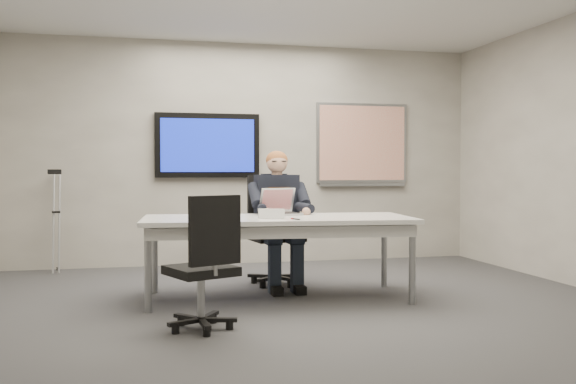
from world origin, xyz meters
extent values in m
cube|color=#323234|center=(0.00, 0.00, 0.00)|extent=(6.00, 6.00, 0.02)
cube|color=gray|center=(0.00, 3.00, 1.40)|extent=(6.00, 0.02, 2.80)
cube|color=gray|center=(0.00, -3.00, 1.40)|extent=(6.00, 0.02, 2.80)
cube|color=silver|center=(-0.10, 0.69, 0.74)|extent=(2.54, 1.24, 0.04)
cube|color=silver|center=(-0.10, 0.69, 0.66)|extent=(2.43, 1.13, 0.10)
cylinder|color=gray|center=(-1.28, 0.37, 0.36)|extent=(0.06, 0.06, 0.72)
cylinder|color=gray|center=(1.01, 0.16, 0.36)|extent=(0.06, 0.06, 0.72)
cylinder|color=gray|center=(-1.20, 1.22, 0.36)|extent=(0.06, 0.06, 0.72)
cylinder|color=gray|center=(1.09, 1.02, 0.36)|extent=(0.06, 0.06, 0.72)
cube|color=black|center=(-0.50, 2.95, 1.50)|extent=(1.30, 0.08, 0.80)
cube|color=navy|center=(-0.50, 2.90, 1.50)|extent=(1.16, 0.01, 0.66)
cube|color=gray|center=(1.55, 2.98, 1.55)|extent=(1.25, 0.04, 1.05)
cube|color=silver|center=(1.55, 2.95, 1.55)|extent=(1.18, 0.01, 0.98)
cube|color=gray|center=(1.55, 2.94, 1.00)|extent=(1.18, 0.05, 0.04)
cylinder|color=gray|center=(0.04, 1.41, 0.30)|extent=(0.06, 0.06, 0.39)
cube|color=black|center=(0.04, 1.41, 0.50)|extent=(0.56, 0.56, 0.08)
cube|color=black|center=(0.01, 1.65, 0.86)|extent=(0.46, 0.12, 0.56)
cylinder|color=gray|center=(-0.90, -0.31, 0.27)|extent=(0.06, 0.06, 0.35)
cube|color=black|center=(-0.90, -0.31, 0.44)|extent=(0.58, 0.58, 0.07)
cube|color=black|center=(-0.82, -0.50, 0.76)|extent=(0.39, 0.20, 0.50)
cube|color=black|center=(0.04, 1.38, 0.85)|extent=(0.44, 0.26, 0.59)
cube|color=#362216|center=(0.04, 1.25, 0.88)|extent=(0.23, 0.03, 0.29)
sphere|color=tan|center=(0.04, 1.35, 1.27)|extent=(0.21, 0.21, 0.21)
ellipsoid|color=brown|center=(0.04, 1.36, 1.30)|extent=(0.22, 0.22, 0.19)
cube|color=silver|center=(-0.02, 0.91, 0.77)|extent=(0.41, 0.33, 0.02)
cube|color=black|center=(-0.02, 0.90, 0.78)|extent=(0.34, 0.24, 0.00)
cube|color=silver|center=(-0.02, 1.08, 0.90)|extent=(0.37, 0.17, 0.24)
cube|color=red|center=(-0.02, 1.07, 0.90)|extent=(0.33, 0.14, 0.20)
cylinder|color=black|center=(-0.01, 0.35, 0.77)|extent=(0.05, 0.14, 0.01)
camera|label=1|loc=(-1.36, -5.09, 1.20)|focal=40.00mm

